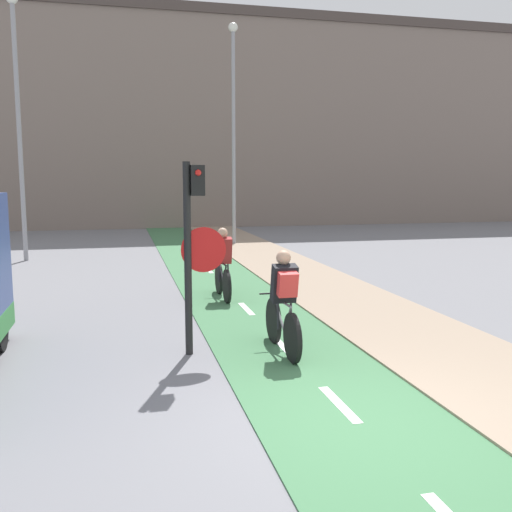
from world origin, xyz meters
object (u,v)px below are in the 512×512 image
object	(u,v)px
street_lamp_far	(18,104)
street_lamp_sidewalk	(233,115)
cyclist_far	(223,268)
cyclist_near	(283,306)
traffic_light_pole	(194,236)

from	to	relation	value
street_lamp_far	street_lamp_sidewalk	bearing A→B (deg)	21.52
street_lamp_sidewalk	cyclist_far	xyz separation A→B (m)	(-2.26, -10.13, -4.37)
street_lamp_sidewalk	cyclist_near	size ratio (longest dim) A/B	4.83
street_lamp_far	cyclist_near	size ratio (longest dim) A/B	4.67
cyclist_far	traffic_light_pole	bearing A→B (deg)	-106.16
street_lamp_sidewalk	cyclist_near	bearing A→B (deg)	-98.26
cyclist_near	street_lamp_far	bearing A→B (deg)	115.17
street_lamp_sidewalk	traffic_light_pole	bearing A→B (deg)	-103.55
street_lamp_sidewalk	cyclist_near	world-z (taller)	street_lamp_sidewalk
street_lamp_sidewalk	cyclist_far	size ratio (longest dim) A/B	4.94
traffic_light_pole	street_lamp_sidewalk	distance (m)	14.70
street_lamp_far	cyclist_near	bearing A→B (deg)	-64.83
street_lamp_far	cyclist_far	size ratio (longest dim) A/B	4.78
traffic_light_pole	street_lamp_sidewalk	size ratio (longest dim) A/B	0.34
traffic_light_pole	street_lamp_far	bearing A→B (deg)	110.04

